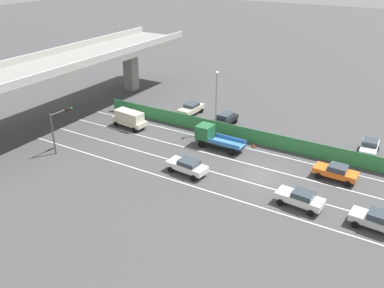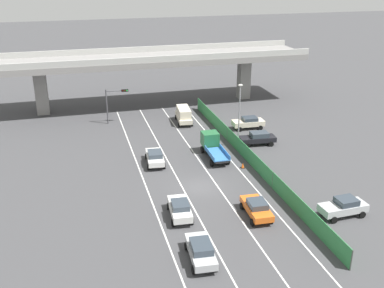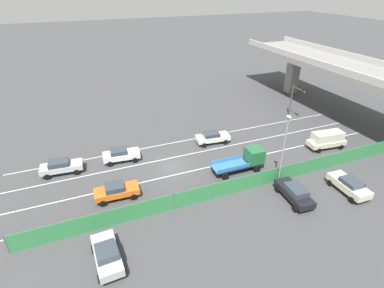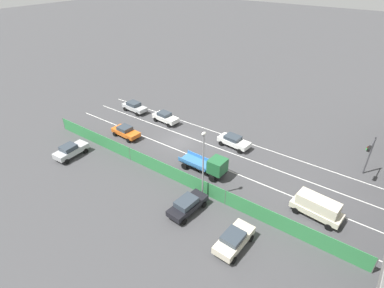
% 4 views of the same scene
% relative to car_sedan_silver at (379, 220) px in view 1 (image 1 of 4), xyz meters
% --- Properties ---
extents(ground_plane, '(300.00, 300.00, 0.00)m').
position_rel_car_sedan_silver_xyz_m(ground_plane, '(3.37, 11.85, -0.90)').
color(ground_plane, '#424244').
extents(lane_line_left_edge, '(0.14, 45.55, 0.01)m').
position_rel_car_sedan_silver_xyz_m(lane_line_left_edge, '(-1.97, 16.62, -0.90)').
color(lane_line_left_edge, silver).
rests_on(lane_line_left_edge, ground).
extents(lane_line_mid_left, '(0.14, 45.55, 0.01)m').
position_rel_car_sedan_silver_xyz_m(lane_line_mid_left, '(1.59, 16.62, -0.90)').
color(lane_line_mid_left, silver).
rests_on(lane_line_mid_left, ground).
extents(lane_line_mid_right, '(0.14, 45.55, 0.01)m').
position_rel_car_sedan_silver_xyz_m(lane_line_mid_right, '(5.15, 16.62, -0.90)').
color(lane_line_mid_right, silver).
rests_on(lane_line_mid_right, ground).
extents(lane_line_right_edge, '(0.14, 45.55, 0.01)m').
position_rel_car_sedan_silver_xyz_m(lane_line_right_edge, '(8.71, 16.62, -0.90)').
color(lane_line_right_edge, silver).
rests_on(lane_line_right_edge, ground).
extents(elevated_overpass, '(50.55, 8.88, 8.66)m').
position_rel_car_sedan_silver_xyz_m(elevated_overpass, '(3.37, 41.39, 6.09)').
color(elevated_overpass, gray).
rests_on(elevated_overpass, ground).
extents(green_fence, '(0.10, 41.65, 1.79)m').
position_rel_car_sedan_silver_xyz_m(green_fence, '(10.43, 16.62, -0.01)').
color(green_fence, '#338447').
rests_on(green_fence, ground).
extents(car_sedan_silver, '(2.25, 4.59, 1.63)m').
position_rel_car_sedan_silver_xyz_m(car_sedan_silver, '(0.00, 0.00, 0.00)').
color(car_sedan_silver, '#B7BABC').
rests_on(car_sedan_silver, ground).
extents(car_hatchback_white, '(2.23, 4.39, 1.61)m').
position_rel_car_sedan_silver_xyz_m(car_hatchback_white, '(-0.03, 6.64, -0.01)').
color(car_hatchback_white, silver).
rests_on(car_hatchback_white, ground).
extents(car_sedan_white, '(2.31, 4.55, 1.56)m').
position_rel_car_sedan_silver_xyz_m(car_sedan_white, '(0.00, 18.66, -0.02)').
color(car_sedan_white, white).
rests_on(car_sedan_white, ground).
extents(car_van_cream, '(2.44, 5.01, 2.22)m').
position_rel_car_sedan_silver_xyz_m(car_van_cream, '(6.68, 31.64, 0.35)').
color(car_van_cream, beige).
rests_on(car_van_cream, ground).
extents(car_taxi_orange, '(2.17, 4.39, 1.58)m').
position_rel_car_sedan_silver_xyz_m(car_taxi_orange, '(6.69, 4.97, -0.03)').
color(car_taxi_orange, orange).
rests_on(car_taxi_orange, ground).
extents(flatbed_truck_blue, '(2.28, 5.93, 2.49)m').
position_rel_car_sedan_silver_xyz_m(flatbed_truck_blue, '(7.09, 19.52, 0.37)').
color(flatbed_truck_blue, black).
rests_on(flatbed_truck_blue, ground).
extents(parked_wagon_silver, '(4.40, 2.16, 1.71)m').
position_rel_car_sedan_silver_xyz_m(parked_wagon_silver, '(14.32, 3.00, 0.03)').
color(parked_wagon_silver, '#B2B5B7').
rests_on(parked_wagon_silver, ground).
extents(parked_sedan_dark, '(4.65, 2.25, 1.66)m').
position_rel_car_sedan_silver_xyz_m(parked_sedan_dark, '(13.60, 21.04, 0.01)').
color(parked_sedan_dark, black).
rests_on(parked_sedan_dark, ground).
extents(parked_sedan_cream, '(4.42, 2.21, 1.63)m').
position_rel_car_sedan_silver_xyz_m(parked_sedan_cream, '(14.71, 26.95, 0.01)').
color(parked_sedan_cream, beige).
rests_on(parked_sedan_cream, ground).
extents(traffic_light, '(3.19, 0.53, 5.02)m').
position_rel_car_sedan_silver_xyz_m(traffic_light, '(-2.72, 34.03, 2.67)').
color(traffic_light, '#47474C').
rests_on(traffic_light, ground).
extents(street_lamp, '(0.60, 0.36, 8.01)m').
position_rel_car_sedan_silver_xyz_m(street_lamp, '(10.98, 21.08, 3.88)').
color(street_lamp, gray).
rests_on(street_lamp, ground).
extents(traffic_cone, '(0.47, 0.47, 0.62)m').
position_rel_car_sedan_silver_xyz_m(traffic_cone, '(9.27, 15.02, -0.61)').
color(traffic_cone, orange).
rests_on(traffic_cone, ground).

